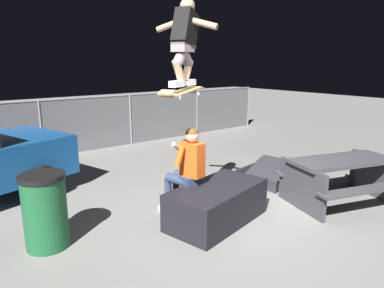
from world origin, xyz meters
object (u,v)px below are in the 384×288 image
at_px(ledge_box_main, 217,204).
at_px(picnic_table_back, 341,174).
at_px(skateboard, 183,92).
at_px(skater_airborne, 185,38).
at_px(trash_bin, 45,211).
at_px(person_sitting_on_ledge, 186,167).
at_px(kicker_ramp, 269,176).

relative_size(ledge_box_main, picnic_table_back, 0.76).
distance_m(skateboard, skater_airborne, 0.69).
relative_size(skateboard, trash_bin, 1.05).
bearing_deg(person_sitting_on_ledge, trash_bin, 168.87).
distance_m(ledge_box_main, person_sitting_on_ledge, 0.70).
bearing_deg(picnic_table_back, person_sitting_on_ledge, 153.87).
relative_size(skater_airborne, trash_bin, 1.17).
height_order(ledge_box_main, trash_bin, trash_bin).
distance_m(skateboard, kicker_ramp, 3.12).
distance_m(kicker_ramp, picnic_table_back, 1.53).
height_order(skateboard, picnic_table_back, skateboard).
bearing_deg(skater_airborne, picnic_table_back, -22.79).
distance_m(person_sitting_on_ledge, picnic_table_back, 2.60).
height_order(ledge_box_main, person_sitting_on_ledge, person_sitting_on_ledge).
relative_size(person_sitting_on_ledge, skateboard, 1.37).
height_order(skater_airborne, trash_bin, skater_airborne).
xyz_separation_m(person_sitting_on_ledge, kicker_ramp, (2.32, 0.33, -0.71)).
bearing_deg(picnic_table_back, skater_airborne, 157.21).
relative_size(ledge_box_main, kicker_ramp, 1.13).
bearing_deg(person_sitting_on_ledge, picnic_table_back, -26.13).
height_order(ledge_box_main, skateboard, skateboard).
bearing_deg(kicker_ramp, skater_airborne, -169.50).
height_order(skater_airborne, kicker_ramp, skater_airborne).
relative_size(person_sitting_on_ledge, skater_airborne, 1.23).
bearing_deg(kicker_ramp, skateboard, -169.15).
bearing_deg(skateboard, picnic_table_back, -21.87).
bearing_deg(person_sitting_on_ledge, skateboard, -137.12).
distance_m(skateboard, picnic_table_back, 3.02).
bearing_deg(skater_airborne, skateboard, -153.56).
distance_m(person_sitting_on_ledge, trash_bin, 1.97).
bearing_deg(skater_airborne, trash_bin, 164.67).
distance_m(person_sitting_on_ledge, skateboard, 1.14).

